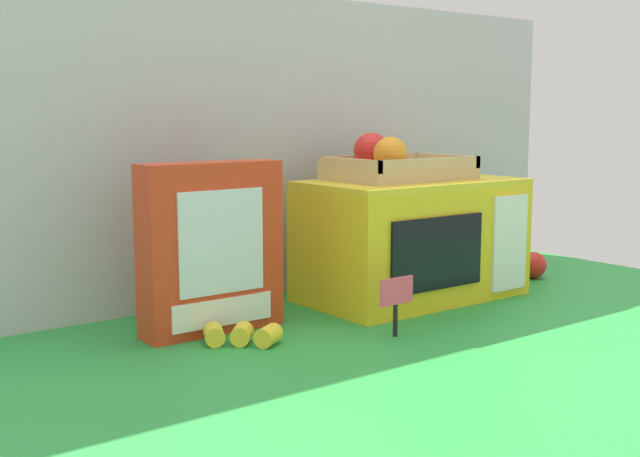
% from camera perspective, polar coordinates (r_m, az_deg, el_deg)
% --- Properties ---
extents(ground_plane, '(1.70, 1.70, 0.00)m').
position_cam_1_polar(ground_plane, '(1.50, 0.54, -5.97)').
color(ground_plane, green).
rests_on(ground_plane, ground).
extents(display_back_panel, '(1.61, 0.03, 0.60)m').
position_cam_1_polar(display_back_panel, '(1.62, -3.83, 5.90)').
color(display_back_panel, '#B7BABF').
rests_on(display_back_panel, ground).
extents(toy_microwave, '(0.44, 0.25, 0.24)m').
position_cam_1_polar(toy_microwave, '(1.60, 6.62, -0.76)').
color(toy_microwave, yellow).
rests_on(toy_microwave, ground).
extents(food_groups_crate, '(0.27, 0.18, 0.09)m').
position_cam_1_polar(food_groups_crate, '(1.57, 5.26, 4.51)').
color(food_groups_crate, tan).
rests_on(food_groups_crate, toy_microwave).
extents(cookie_set_box, '(0.25, 0.07, 0.29)m').
position_cam_1_polar(cookie_set_box, '(1.35, -7.79, -1.40)').
color(cookie_set_box, red).
rests_on(cookie_set_box, ground).
extents(price_sign, '(0.07, 0.01, 0.10)m').
position_cam_1_polar(price_sign, '(1.32, 5.49, -4.94)').
color(price_sign, black).
rests_on(price_sign, ground).
extents(loose_toy_banana, '(0.12, 0.11, 0.03)m').
position_cam_1_polar(loose_toy_banana, '(1.29, -5.66, -7.60)').
color(loose_toy_banana, yellow).
rests_on(loose_toy_banana, ground).
extents(loose_toy_apple, '(0.06, 0.06, 0.06)m').
position_cam_1_polar(loose_toy_apple, '(1.85, 15.05, -2.55)').
color(loose_toy_apple, red).
rests_on(loose_toy_apple, ground).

